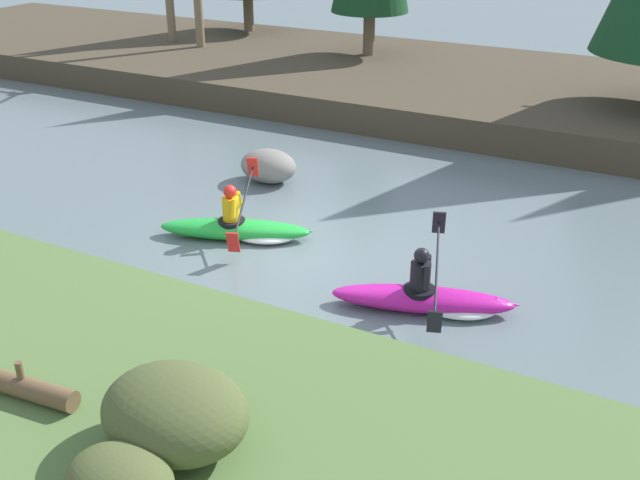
{
  "coord_description": "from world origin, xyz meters",
  "views": [
    {
      "loc": [
        5.54,
        -9.96,
        5.78
      ],
      "look_at": [
        0.53,
        -0.4,
        0.55
      ],
      "focal_mm": 42.0,
      "sensor_mm": 36.0,
      "label": 1
    }
  ],
  "objects_px": {
    "kayaker_lead": "(430,298)",
    "driftwood_log": "(9,383)",
    "kayaker_middle": "(241,228)",
    "boulder_midstream": "(268,166)"
  },
  "relations": [
    {
      "from": "kayaker_lead",
      "to": "kayaker_middle",
      "type": "relative_size",
      "value": 1.01
    },
    {
      "from": "kayaker_middle",
      "to": "driftwood_log",
      "type": "distance_m",
      "value": 5.82
    },
    {
      "from": "kayaker_lead",
      "to": "driftwood_log",
      "type": "relative_size",
      "value": 1.58
    },
    {
      "from": "boulder_midstream",
      "to": "driftwood_log",
      "type": "bearing_deg",
      "value": -77.79
    },
    {
      "from": "kayaker_lead",
      "to": "boulder_midstream",
      "type": "distance_m",
      "value": 5.9
    },
    {
      "from": "kayaker_lead",
      "to": "driftwood_log",
      "type": "xyz_separation_m",
      "value": [
        -3.03,
        -4.96,
        0.69
      ]
    },
    {
      "from": "kayaker_lead",
      "to": "driftwood_log",
      "type": "bearing_deg",
      "value": -140.4
    },
    {
      "from": "kayaker_lead",
      "to": "kayaker_middle",
      "type": "bearing_deg",
      "value": 149.62
    },
    {
      "from": "kayaker_lead",
      "to": "boulder_midstream",
      "type": "relative_size",
      "value": 2.24
    },
    {
      "from": "kayaker_middle",
      "to": "boulder_midstream",
      "type": "height_order",
      "value": "kayaker_middle"
    }
  ]
}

